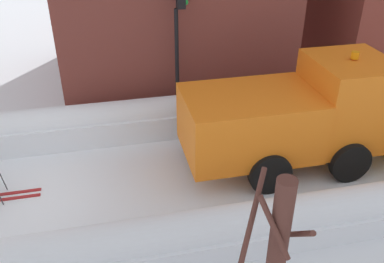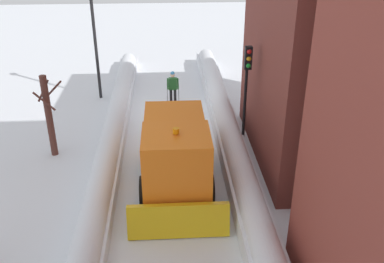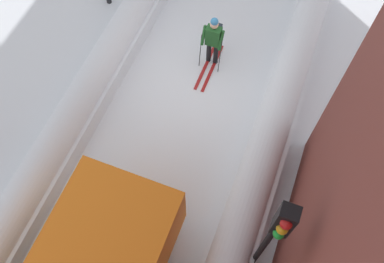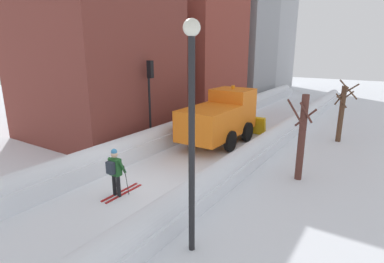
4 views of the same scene
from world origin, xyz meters
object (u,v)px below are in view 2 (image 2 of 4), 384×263
Objects in this scene: skier at (173,86)px; bare_tree_near at (49,115)px; traffic_light_pole at (247,80)px; street_lamp at (94,32)px; plow_truck at (176,152)px.

skier is 7.32m from bare_tree_near.
skier is at bearing -134.82° from bare_tree_near.
traffic_light_pole is 0.78× the size of street_lamp.
skier is at bearing 164.93° from street_lamp.
plow_truck is at bearing 89.50° from skier.
traffic_light_pole is 8.11m from bare_tree_near.
bare_tree_near is at bearing 79.54° from street_lamp.
traffic_light_pole is (-2.86, 5.36, 2.21)m from skier.
street_lamp is at bearing -66.49° from plow_truck.
skier is 6.46m from traffic_light_pole.
street_lamp reaches higher than traffic_light_pole.
traffic_light_pole is at bearing 118.10° from skier.
plow_truck is 7.92m from skier.
traffic_light_pole is (-2.93, -2.55, 1.73)m from plow_truck.
street_lamp reaches higher than plow_truck.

